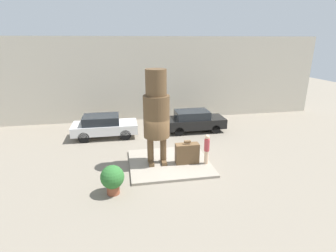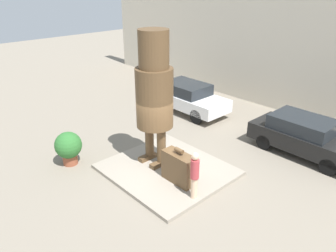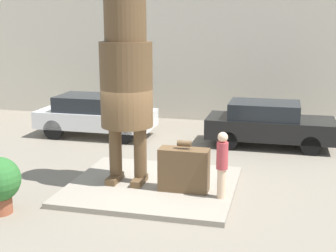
{
  "view_description": "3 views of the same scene",
  "coord_description": "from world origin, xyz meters",
  "px_view_note": "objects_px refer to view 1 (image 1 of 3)",
  "views": [
    {
      "loc": [
        -2.3,
        -12.11,
        6.15
      ],
      "look_at": [
        -0.07,
        0.03,
        2.07
      ],
      "focal_mm": 28.0,
      "sensor_mm": 36.0,
      "label": 1
    },
    {
      "loc": [
        7.36,
        -6.78,
        6.35
      ],
      "look_at": [
        0.06,
        -0.01,
        1.81
      ],
      "focal_mm": 35.0,
      "sensor_mm": 36.0,
      "label": 2
    },
    {
      "loc": [
        3.07,
        -10.7,
        4.18
      ],
      "look_at": [
        0.39,
        0.02,
        1.63
      ],
      "focal_mm": 50.0,
      "sensor_mm": 36.0,
      "label": 3
    }
  ],
  "objects_px": {
    "planter_pot": "(112,178)",
    "statue_figure": "(156,110)",
    "giant_suitcase": "(187,153)",
    "parked_car_black": "(194,120)",
    "parked_car_white": "(104,126)",
    "tourist": "(207,148)"
  },
  "relations": [
    {
      "from": "parked_car_black",
      "to": "planter_pot",
      "type": "xyz_separation_m",
      "value": [
        -5.47,
        -7.06,
        -0.06
      ]
    },
    {
      "from": "giant_suitcase",
      "to": "statue_figure",
      "type": "bearing_deg",
      "value": 169.12
    },
    {
      "from": "giant_suitcase",
      "to": "tourist",
      "type": "xyz_separation_m",
      "value": [
        0.94,
        -0.26,
        0.33
      ]
    },
    {
      "from": "parked_car_black",
      "to": "tourist",
      "type": "bearing_deg",
      "value": -98.98
    },
    {
      "from": "statue_figure",
      "to": "planter_pot",
      "type": "height_order",
      "value": "statue_figure"
    },
    {
      "from": "giant_suitcase",
      "to": "parked_car_white",
      "type": "height_order",
      "value": "parked_car_white"
    },
    {
      "from": "parked_car_white",
      "to": "statue_figure",
      "type": "bearing_deg",
      "value": -58.52
    },
    {
      "from": "statue_figure",
      "to": "tourist",
      "type": "relative_size",
      "value": 3.03
    },
    {
      "from": "statue_figure",
      "to": "giant_suitcase",
      "type": "relative_size",
      "value": 3.83
    },
    {
      "from": "planter_pot",
      "to": "statue_figure",
      "type": "bearing_deg",
      "value": 46.52
    },
    {
      "from": "parked_car_white",
      "to": "planter_pot",
      "type": "bearing_deg",
      "value": -84.55
    },
    {
      "from": "parked_car_white",
      "to": "parked_car_black",
      "type": "bearing_deg",
      "value": 1.03
    },
    {
      "from": "statue_figure",
      "to": "giant_suitcase",
      "type": "xyz_separation_m",
      "value": [
        1.51,
        -0.29,
        -2.25
      ]
    },
    {
      "from": "parked_car_white",
      "to": "parked_car_black",
      "type": "relative_size",
      "value": 1.0
    },
    {
      "from": "parked_car_white",
      "to": "tourist",
      "type": "bearing_deg",
      "value": -44.48
    },
    {
      "from": "giant_suitcase",
      "to": "parked_car_black",
      "type": "distance_m",
      "value": 5.36
    },
    {
      "from": "giant_suitcase",
      "to": "parked_car_black",
      "type": "height_order",
      "value": "parked_car_black"
    },
    {
      "from": "statue_figure",
      "to": "planter_pot",
      "type": "distance_m",
      "value": 3.85
    },
    {
      "from": "statue_figure",
      "to": "tourist",
      "type": "bearing_deg",
      "value": -12.73
    },
    {
      "from": "statue_figure",
      "to": "parked_car_black",
      "type": "xyz_separation_m",
      "value": [
        3.29,
        4.76,
        -2.12
      ]
    },
    {
      "from": "tourist",
      "to": "planter_pot",
      "type": "xyz_separation_m",
      "value": [
        -4.63,
        -1.75,
        -0.26
      ]
    },
    {
      "from": "statue_figure",
      "to": "planter_pot",
      "type": "xyz_separation_m",
      "value": [
        -2.18,
        -2.3,
        -2.18
      ]
    }
  ]
}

